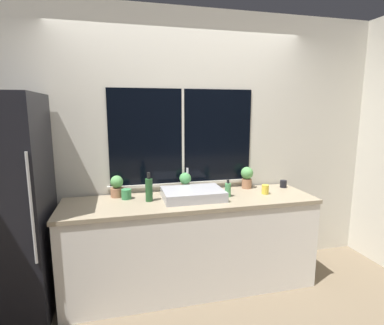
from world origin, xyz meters
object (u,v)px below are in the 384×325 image
sink (193,194)px  mug_green (126,194)px  potted_plant_left (117,186)px  soap_bottle (228,189)px  refrigerator (4,209)px  potted_plant_right (247,177)px  bottle_tall (149,189)px  mug_yellow (265,189)px  mug_black (283,184)px  potted_plant_center (185,181)px

sink → mug_green: size_ratio=6.02×
potted_plant_left → soap_bottle: 1.07m
refrigerator → potted_plant_left: refrigerator is taller
potted_plant_right → bottle_tall: bearing=-168.4°
soap_bottle → potted_plant_left: bearing=166.2°
soap_bottle → mug_green: 0.97m
sink → bottle_tall: bearing=177.4°
mug_green → mug_yellow: (1.35, -0.16, -0.00)m
potted_plant_right → sink: bearing=-160.1°
refrigerator → sink: bearing=1.2°
potted_plant_left → mug_yellow: bearing=-10.0°
potted_plant_left → soap_bottle: potted_plant_left is taller
potted_plant_right → bottle_tall: 1.09m
potted_plant_left → mug_black: bearing=-2.3°
sink → potted_plant_center: sink is taller
potted_plant_center → bottle_tall: 0.45m
refrigerator → potted_plant_left: bearing=16.9°
potted_plant_center → potted_plant_right: potted_plant_right is taller
potted_plant_left → mug_green: (0.08, -0.10, -0.06)m
potted_plant_right → mug_green: 1.27m
potted_plant_left → potted_plant_right: potted_plant_right is taller
potted_plant_left → potted_plant_right: bearing=0.0°
mug_black → mug_green: bearing=-179.0°
refrigerator → mug_green: bearing=10.0°
soap_bottle → mug_yellow: 0.40m
potted_plant_right → mug_green: potted_plant_right is taller
refrigerator → sink: 1.59m
potted_plant_left → soap_bottle: size_ratio=1.22×
potted_plant_left → bottle_tall: size_ratio=0.77×
sink → potted_plant_left: bearing=161.2°
sink → potted_plant_left: sink is taller
potted_plant_left → potted_plant_center: (0.67, -0.00, 0.01)m
sink → potted_plant_left: size_ratio=2.71×
sink → soap_bottle: size_ratio=3.30×
potted_plant_center → bottle_tall: size_ratio=0.75×
refrigerator → soap_bottle: refrigerator is taller
potted_plant_right → potted_plant_center: bearing=-180.0°
refrigerator → soap_bottle: size_ratio=10.77×
mug_black → refrigerator: bearing=-175.7°
soap_bottle → bottle_tall: (-0.75, 0.04, 0.04)m
potted_plant_center → mug_yellow: (0.76, -0.25, -0.07)m
soap_bottle → sink: bearing=176.8°
soap_bottle → bottle_tall: bearing=177.1°
potted_plant_left → sink: bearing=-18.8°
sink → mug_yellow: 0.74m
mug_yellow → potted_plant_right: bearing=109.0°
bottle_tall → mug_yellow: size_ratio=2.92×
bottle_tall → soap_bottle: bearing=-2.9°
bottle_tall → mug_black: bearing=5.8°
potted_plant_left → mug_yellow: size_ratio=2.26×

